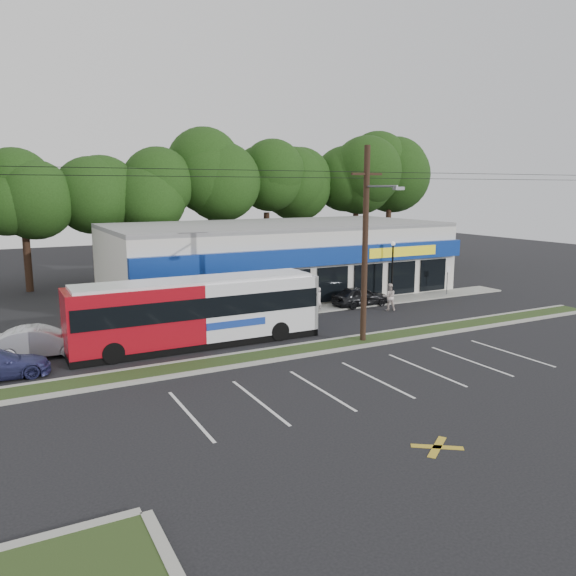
{
  "coord_description": "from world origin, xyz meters",
  "views": [
    {
      "loc": [
        -13.69,
        -22.19,
        7.92
      ],
      "look_at": [
        0.7,
        5.0,
        2.42
      ],
      "focal_mm": 35.0,
      "sensor_mm": 36.0,
      "label": 1
    }
  ],
  "objects_px": {
    "lamp_post": "(393,264)",
    "sign_post": "(448,275)",
    "metrobus": "(197,310)",
    "car_dark": "(360,296)",
    "pedestrian_b": "(389,297)",
    "utility_pole": "(363,239)",
    "pedestrian_a": "(318,300)",
    "car_silver": "(41,342)"
  },
  "relations": [
    {
      "from": "utility_pole",
      "to": "sign_post",
      "type": "height_order",
      "value": "utility_pole"
    },
    {
      "from": "car_dark",
      "to": "car_silver",
      "type": "relative_size",
      "value": 0.91
    },
    {
      "from": "car_dark",
      "to": "metrobus",
      "type": "bearing_deg",
      "value": 106.16
    },
    {
      "from": "pedestrian_a",
      "to": "pedestrian_b",
      "type": "relative_size",
      "value": 0.93
    },
    {
      "from": "car_silver",
      "to": "pedestrian_b",
      "type": "height_order",
      "value": "pedestrian_b"
    },
    {
      "from": "car_dark",
      "to": "car_silver",
      "type": "height_order",
      "value": "car_silver"
    },
    {
      "from": "car_silver",
      "to": "car_dark",
      "type": "bearing_deg",
      "value": -73.3
    },
    {
      "from": "sign_post",
      "to": "car_silver",
      "type": "height_order",
      "value": "sign_post"
    },
    {
      "from": "metrobus",
      "to": "pedestrian_a",
      "type": "xyz_separation_m",
      "value": [
        9.23,
        3.52,
        -0.98
      ]
    },
    {
      "from": "lamp_post",
      "to": "sign_post",
      "type": "bearing_deg",
      "value": -2.58
    },
    {
      "from": "pedestrian_b",
      "to": "utility_pole",
      "type": "bearing_deg",
      "value": 67.52
    },
    {
      "from": "sign_post",
      "to": "pedestrian_a",
      "type": "distance_m",
      "value": 11.57
    },
    {
      "from": "pedestrian_a",
      "to": "pedestrian_b",
      "type": "xyz_separation_m",
      "value": [
        4.53,
        -1.5,
        0.06
      ]
    },
    {
      "from": "lamp_post",
      "to": "sign_post",
      "type": "height_order",
      "value": "lamp_post"
    },
    {
      "from": "sign_post",
      "to": "car_dark",
      "type": "distance_m",
      "value": 7.95
    },
    {
      "from": "utility_pole",
      "to": "metrobus",
      "type": "height_order",
      "value": "utility_pole"
    },
    {
      "from": "sign_post",
      "to": "pedestrian_a",
      "type": "xyz_separation_m",
      "value": [
        -11.53,
        -0.56,
        -0.72
      ]
    },
    {
      "from": "utility_pole",
      "to": "pedestrian_a",
      "type": "height_order",
      "value": "utility_pole"
    },
    {
      "from": "lamp_post",
      "to": "car_silver",
      "type": "height_order",
      "value": "lamp_post"
    },
    {
      "from": "utility_pole",
      "to": "pedestrian_a",
      "type": "bearing_deg",
      "value": 77.03
    },
    {
      "from": "sign_post",
      "to": "pedestrian_b",
      "type": "relative_size",
      "value": 1.24
    },
    {
      "from": "metrobus",
      "to": "car_dark",
      "type": "height_order",
      "value": "metrobus"
    },
    {
      "from": "metrobus",
      "to": "sign_post",
      "type": "bearing_deg",
      "value": 11.2
    },
    {
      "from": "car_dark",
      "to": "pedestrian_a",
      "type": "xyz_separation_m",
      "value": [
        -3.64,
        -0.48,
        0.15
      ]
    },
    {
      "from": "sign_post",
      "to": "car_silver",
      "type": "relative_size",
      "value": 0.5
    },
    {
      "from": "car_silver",
      "to": "utility_pole",
      "type": "bearing_deg",
      "value": -99.26
    },
    {
      "from": "utility_pole",
      "to": "sign_post",
      "type": "relative_size",
      "value": 22.47
    },
    {
      "from": "car_dark",
      "to": "pedestrian_a",
      "type": "height_order",
      "value": "pedestrian_a"
    },
    {
      "from": "sign_post",
      "to": "pedestrian_b",
      "type": "bearing_deg",
      "value": -163.63
    },
    {
      "from": "metrobus",
      "to": "car_silver",
      "type": "bearing_deg",
      "value": 168.04
    },
    {
      "from": "car_dark",
      "to": "car_silver",
      "type": "distance_m",
      "value": 20.28
    },
    {
      "from": "metrobus",
      "to": "pedestrian_b",
      "type": "xyz_separation_m",
      "value": [
        13.76,
        2.02,
        -0.92
      ]
    },
    {
      "from": "lamp_post",
      "to": "pedestrian_b",
      "type": "height_order",
      "value": "lamp_post"
    },
    {
      "from": "utility_pole",
      "to": "metrobus",
      "type": "distance_m",
      "value": 9.13
    },
    {
      "from": "utility_pole",
      "to": "car_silver",
      "type": "xyz_separation_m",
      "value": [
        -14.86,
        5.13,
        -4.68
      ]
    },
    {
      "from": "utility_pole",
      "to": "pedestrian_b",
      "type": "xyz_separation_m",
      "value": [
        6.17,
        5.59,
        -4.52
      ]
    },
    {
      "from": "utility_pole",
      "to": "pedestrian_a",
      "type": "distance_m",
      "value": 8.6
    },
    {
      "from": "metrobus",
      "to": "pedestrian_b",
      "type": "bearing_deg",
      "value": 8.44
    },
    {
      "from": "utility_pole",
      "to": "car_silver",
      "type": "distance_m",
      "value": 16.41
    },
    {
      "from": "metrobus",
      "to": "pedestrian_b",
      "type": "relative_size",
      "value": 7.13
    },
    {
      "from": "car_silver",
      "to": "pedestrian_b",
      "type": "distance_m",
      "value": 21.04
    },
    {
      "from": "utility_pole",
      "to": "car_dark",
      "type": "distance_m",
      "value": 10.37
    }
  ]
}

